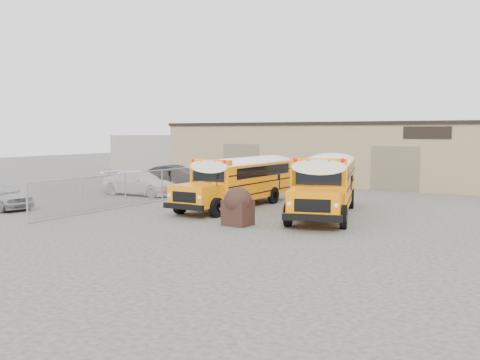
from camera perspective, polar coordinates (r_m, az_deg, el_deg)
The scene contains 9 objects.
ground at distance 25.06m, azimuth -2.06°, elevation -3.92°, with size 120.00×120.00×0.00m, color #3B3836.
warehouse at distance 42.90m, azimuth 12.81°, elevation 2.93°, with size 30.20×10.20×4.67m.
chainlink_fence at distance 30.89m, azimuth -8.31°, elevation -0.56°, with size 0.07×18.07×1.81m.
distant_building_left at distance 55.62m, azimuth -8.53°, elevation 2.90°, with size 8.00×6.00×3.60m, color gray.
school_bus_left at distance 33.09m, azimuth 4.86°, elevation 0.95°, with size 2.71×9.04×2.64m.
school_bus_right at distance 32.03m, azimuth 10.08°, elevation 0.96°, with size 5.08×10.01×2.85m.
tarp_bundle at distance 22.62m, azimuth -0.23°, elevation -2.75°, with size 1.21×1.21×1.64m.
car_white at distance 34.13m, azimuth -10.59°, elevation -0.31°, with size 2.11×5.18×1.50m, color white.
car_dark at distance 38.07m, azimuth -6.85°, elevation 0.38°, with size 1.69×4.84×1.60m, color black.
Camera 1 is at (13.64, -20.65, 3.97)m, focal length 40.00 mm.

